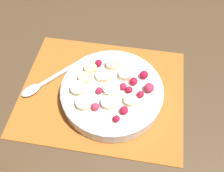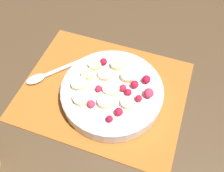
{
  "view_description": "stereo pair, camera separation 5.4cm",
  "coord_description": "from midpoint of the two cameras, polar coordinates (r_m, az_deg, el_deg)",
  "views": [
    {
      "loc": [
        -0.07,
        0.31,
        0.49
      ],
      "look_at": [
        -0.02,
        0.01,
        0.05
      ],
      "focal_mm": 40.0,
      "sensor_mm": 36.0,
      "label": 1
    },
    {
      "loc": [
        -0.13,
        0.3,
        0.49
      ],
      "look_at": [
        -0.02,
        0.01,
        0.05
      ],
      "focal_mm": 40.0,
      "sensor_mm": 36.0,
      "label": 2
    }
  ],
  "objects": [
    {
      "name": "fruit_bowl",
      "position": [
        0.55,
        2.72,
        -1.38
      ],
      "size": [
        0.23,
        0.23,
        0.06
      ],
      "color": "silver",
      "rests_on": "placemat"
    },
    {
      "name": "placemat",
      "position": [
        0.59,
        0.7,
        -1.11
      ],
      "size": [
        0.38,
        0.3,
        0.01
      ],
      "color": "#B26023",
      "rests_on": "ground_plane"
    },
    {
      "name": "spoon",
      "position": [
        0.62,
        -11.91,
        2.59
      ],
      "size": [
        0.14,
        0.16,
        0.01
      ],
      "rotation": [
        0.0,
        0.0,
        7.13
      ],
      "color": "silver",
      "rests_on": "placemat"
    },
    {
      "name": "ground_plane",
      "position": [
        0.59,
        0.7,
        -1.27
      ],
      "size": [
        3.0,
        3.0,
        0.0
      ],
      "primitive_type": "plane",
      "color": "#4C3823"
    }
  ]
}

